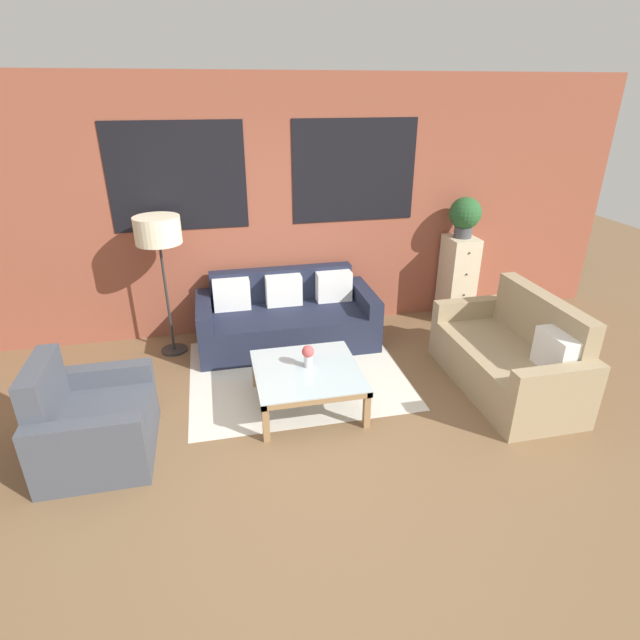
# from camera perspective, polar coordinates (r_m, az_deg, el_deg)

# --- Properties ---
(ground_plane) EXTENTS (16.00, 16.00, 0.00)m
(ground_plane) POSITION_cam_1_polar(r_m,az_deg,el_deg) (4.10, -0.34, -14.89)
(ground_plane) COLOR brown
(wall_back_brick) EXTENTS (8.40, 0.09, 2.80)m
(wall_back_brick) POSITION_cam_1_polar(r_m,az_deg,el_deg) (5.69, -5.71, 12.42)
(wall_back_brick) COLOR brown
(wall_back_brick) RESTS_ON ground_plane
(rug) EXTENTS (2.12, 1.80, 0.00)m
(rug) POSITION_cam_1_polar(r_m,az_deg,el_deg) (5.10, -2.69, -6.09)
(rug) COLOR silver
(rug) RESTS_ON ground_plane
(couch_dark) EXTENTS (1.94, 0.88, 0.78)m
(couch_dark) POSITION_cam_1_polar(r_m,az_deg,el_deg) (5.60, -3.84, 0.15)
(couch_dark) COLOR #1E2338
(couch_dark) RESTS_ON ground_plane
(settee_vintage) EXTENTS (0.80, 1.59, 0.92)m
(settee_vintage) POSITION_cam_1_polar(r_m,az_deg,el_deg) (5.06, 20.96, -4.14)
(settee_vintage) COLOR tan
(settee_vintage) RESTS_ON ground_plane
(armchair_corner) EXTENTS (0.80, 0.93, 0.84)m
(armchair_corner) POSITION_cam_1_polar(r_m,az_deg,el_deg) (4.31, -24.56, -10.76)
(armchair_corner) COLOR #474C56
(armchair_corner) RESTS_ON ground_plane
(coffee_table) EXTENTS (0.93, 0.93, 0.37)m
(coffee_table) POSITION_cam_1_polar(r_m,az_deg,el_deg) (4.46, -1.48, -6.24)
(coffee_table) COLOR silver
(coffee_table) RESTS_ON ground_plane
(floor_lamp) EXTENTS (0.46, 0.46, 1.49)m
(floor_lamp) POSITION_cam_1_polar(r_m,az_deg,el_deg) (5.28, -18.00, 9.25)
(floor_lamp) COLOR #2D2D2D
(floor_lamp) RESTS_ON ground_plane
(drawer_cabinet) EXTENTS (0.34, 0.43, 1.04)m
(drawer_cabinet) POSITION_cam_1_polar(r_m,az_deg,el_deg) (6.34, 15.41, 4.57)
(drawer_cabinet) COLOR beige
(drawer_cabinet) RESTS_ON ground_plane
(potted_plant) EXTENTS (0.37, 0.37, 0.47)m
(potted_plant) POSITION_cam_1_polar(r_m,az_deg,el_deg) (6.12, 16.24, 11.44)
(potted_plant) COLOR #47474C
(potted_plant) RESTS_ON drawer_cabinet
(flower_vase) EXTENTS (0.11, 0.11, 0.21)m
(flower_vase) POSITION_cam_1_polar(r_m,az_deg,el_deg) (4.42, -1.38, -3.96)
(flower_vase) COLOR silver
(flower_vase) RESTS_ON coffee_table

